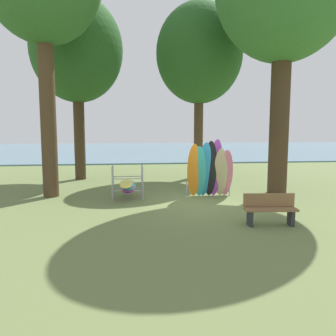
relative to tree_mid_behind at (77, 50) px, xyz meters
name	(u,v)px	position (x,y,z in m)	size (l,w,h in m)	color
ground_plane	(202,203)	(5.02, -6.40, -6.53)	(80.00, 80.00, 0.00)	olive
lake_water	(148,149)	(5.02, 24.91, -6.48)	(80.00, 36.00, 0.10)	slate
tree_mid_behind	(77,50)	(0.00, 0.00, 0.00)	(4.58, 4.58, 9.22)	#42301E
tree_far_left_back	(199,54)	(6.25, -0.04, -0.03)	(4.52, 4.52, 9.14)	#4C3823
leaning_board_pile	(210,171)	(5.56, -5.35, -5.51)	(1.87, 0.92, 2.24)	orange
board_storage_rack	(128,186)	(2.44, -5.26, -6.03)	(1.15, 2.12, 1.25)	#9EA0A5
park_bench	(270,209)	(6.27, -9.21, -6.07)	(1.43, 0.55, 0.85)	#2D2D33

